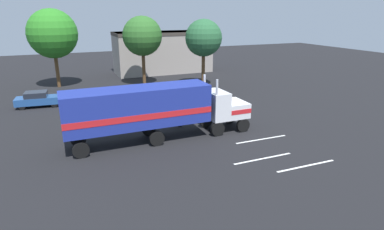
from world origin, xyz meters
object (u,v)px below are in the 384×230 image
at_px(semi_truck, 153,108).
at_px(tree_center, 204,38).
at_px(tree_left, 53,34).
at_px(parked_car, 38,99).
at_px(tree_right, 142,36).
at_px(person_bystander, 180,117).

distance_m(semi_truck, tree_center, 19.32).
distance_m(tree_left, tree_center, 18.72).
height_order(semi_truck, tree_left, tree_left).
height_order(parked_car, tree_right, tree_right).
bearing_deg(semi_truck, tree_center, 53.77).
bearing_deg(tree_center, person_bystander, -122.21).
xyz_separation_m(person_bystander, tree_left, (-8.98, 20.30, 5.81)).
relative_size(tree_left, tree_right, 1.10).
distance_m(semi_truck, tree_right, 20.11).
distance_m(parked_car, tree_right, 15.04).
relative_size(semi_truck, person_bystander, 8.70).
distance_m(semi_truck, parked_car, 15.82).
distance_m(parked_car, tree_left, 10.96).
height_order(person_bystander, tree_right, tree_right).
bearing_deg(tree_left, parked_car, -103.55).
bearing_deg(tree_left, tree_right, -16.36).
bearing_deg(parked_car, tree_left, 76.45).
relative_size(person_bystander, tree_right, 0.18).
relative_size(parked_car, tree_right, 0.51).
xyz_separation_m(semi_truck, tree_left, (-6.12, 22.34, 4.18)).
relative_size(semi_truck, tree_center, 1.67).
height_order(person_bystander, tree_left, tree_left).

